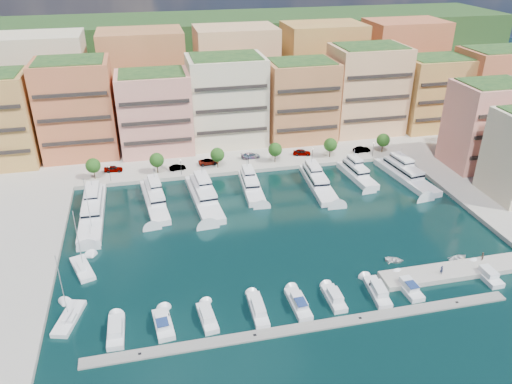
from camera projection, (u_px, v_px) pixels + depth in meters
ground at (278, 231)px, 107.98m from camera, size 400.00×400.00×0.00m
north_quay at (229, 132)px, 161.67m from camera, size 220.00×64.00×2.00m
hillside at (208, 92)px, 203.23m from camera, size 240.00×40.00×58.00m
south_pontoon at (309, 328)px, 81.42m from camera, size 72.00×2.20×0.35m
finger_pier at (461, 272)px, 94.83m from camera, size 32.00×5.00×2.00m
apartment_1 at (77, 109)px, 137.77m from camera, size 20.00×16.50×26.80m
apartment_2 at (155, 112)px, 141.08m from camera, size 20.00×15.50×22.80m
apartment_3 at (227, 100)px, 146.25m from camera, size 22.00×16.50×25.80m
apartment_4 at (300, 101)px, 149.31m from camera, size 20.00×15.50×23.80m
apartment_5 at (366, 89)px, 154.67m from camera, size 22.00×16.50×26.80m
apartment_6 at (433, 93)px, 158.18m from camera, size 20.00×15.50×22.80m
apartment_7 at (493, 88)px, 159.92m from camera, size 22.00×16.50×24.80m
apartment_east_a at (486, 125)px, 131.81m from camera, size 18.00×14.50×22.80m
backblock_0 at (45, 84)px, 153.89m from camera, size 26.00×18.00×30.00m
backblock_1 at (144, 79)px, 159.78m from camera, size 26.00×18.00×30.00m
backblock_2 at (236, 73)px, 165.68m from camera, size 26.00×18.00×30.00m
backblock_3 at (322, 69)px, 171.58m from camera, size 26.00×18.00×30.00m
backblock_4 at (402, 64)px, 177.47m from camera, size 26.00×18.00×30.00m
tree_0 at (93, 166)px, 126.95m from camera, size 3.80×3.80×5.65m
tree_1 at (157, 160)px, 130.09m from camera, size 3.80×3.80×5.65m
tree_2 at (217, 155)px, 133.24m from camera, size 3.80×3.80×5.65m
tree_3 at (275, 150)px, 136.38m from camera, size 3.80×3.80×5.65m
tree_4 at (330, 145)px, 139.52m from camera, size 3.80×3.80×5.65m
tree_5 at (383, 140)px, 142.67m from camera, size 3.80×3.80×5.65m
lamppost_0 at (109, 171)px, 126.16m from camera, size 0.30×0.30×4.20m
lamppost_1 at (181, 165)px, 129.70m from camera, size 0.30×0.30×4.20m
lamppost_2 at (248, 159)px, 133.24m from camera, size 0.30×0.30×4.20m
lamppost_3 at (312, 153)px, 136.78m from camera, size 0.30×0.30×4.20m
lamppost_4 at (373, 147)px, 140.31m from camera, size 0.30×0.30×4.20m
yacht_0 at (93, 209)px, 114.18m from camera, size 4.93×26.68×7.30m
yacht_1 at (154, 199)px, 118.83m from camera, size 6.46×22.20×7.30m
yacht_2 at (203, 195)px, 120.29m from camera, size 6.93×24.30×7.30m
yacht_3 at (251, 185)px, 125.18m from camera, size 4.99×17.95×7.30m
yacht_4 at (317, 182)px, 126.92m from camera, size 5.94×22.02×7.30m
yacht_5 at (356, 173)px, 131.44m from camera, size 5.44×16.48×7.30m
yacht_6 at (404, 173)px, 131.07m from camera, size 7.94×23.59×7.30m
cruiser_0 at (116, 332)px, 79.84m from camera, size 2.73×7.66×2.55m
cruiser_1 at (163, 324)px, 81.30m from camera, size 3.47×7.52×2.66m
cruiser_2 at (207, 318)px, 82.74m from camera, size 3.04×7.51×2.55m
cruiser_3 at (258, 310)px, 84.42m from camera, size 2.51×8.76×2.55m
cruiser_4 at (298, 304)px, 85.81m from camera, size 2.79×8.36×2.66m
cruiser_5 at (334, 298)px, 87.13m from camera, size 2.48×7.05×2.55m
cruiser_6 at (378, 292)px, 88.72m from camera, size 3.26×8.67×2.55m
cruiser_7 at (408, 287)px, 89.86m from camera, size 2.92×7.76×2.66m
cruiser_9 at (487, 275)px, 93.06m from camera, size 2.71×7.26×2.55m
sailboat_0 at (69, 319)px, 82.82m from camera, size 5.14×9.02×13.20m
sailboat_2 at (92, 232)px, 106.96m from camera, size 3.59×8.72×13.20m
sailboat_1 at (83, 269)px, 95.16m from camera, size 5.47×9.09×13.20m
tender_3 at (463, 259)px, 98.05m from camera, size 1.84×1.70×0.81m
tender_2 at (459, 259)px, 98.03m from camera, size 4.92×4.13×0.87m
tender_0 at (394, 260)px, 97.73m from camera, size 4.28×3.74×0.74m
car_0 at (113, 169)px, 132.28m from camera, size 4.97×2.38×1.64m
car_1 at (177, 167)px, 133.23m from camera, size 4.54×2.04×1.45m
car_2 at (209, 162)px, 136.53m from camera, size 5.77×3.06×1.55m
car_3 at (251, 156)px, 140.22m from camera, size 5.58×2.74×1.56m
car_4 at (302, 152)px, 142.16m from camera, size 5.39×3.21×1.72m
car_5 at (362, 149)px, 144.08m from camera, size 5.08×2.11×1.64m
person_0 at (442, 270)px, 92.34m from camera, size 0.59×0.74×1.76m
person_1 at (482, 256)px, 96.31m from camera, size 1.01×0.92×1.67m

